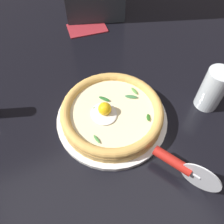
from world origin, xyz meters
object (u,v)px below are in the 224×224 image
pizza (112,112)px  drinking_glass (212,92)px  pizza_cutter (182,166)px  folded_napkin (87,28)px

pizza → drinking_glass: size_ratio=2.17×
pizza_cutter → folded_napkin: pizza_cutter is taller
pizza_cutter → pizza: bearing=18.9°
pizza_cutter → folded_napkin: size_ratio=0.97×
drinking_glass → folded_napkin: drinking_glass is taller
drinking_glass → pizza: bearing=75.5°
pizza → folded_napkin: 0.42m
pizza → drinking_glass: (-0.07, -0.25, 0.02)m
pizza_cutter → folded_napkin: 0.60m
drinking_glass → folded_napkin: 0.50m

